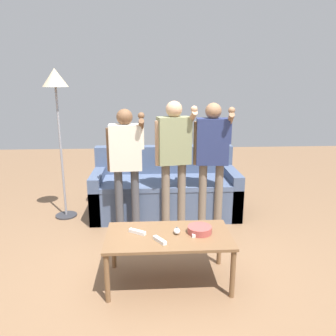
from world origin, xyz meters
name	(u,v)px	position (x,y,z in m)	size (l,w,h in m)	color
ground_plane	(158,266)	(0.00, 0.00, 0.00)	(12.00, 12.00, 0.00)	brown
couch	(165,191)	(0.14, 1.38, 0.31)	(1.92, 0.84, 0.87)	#475675
coffee_table	(169,240)	(0.09, -0.25, 0.40)	(1.09, 0.58, 0.45)	brown
snack_bowl	(200,230)	(0.36, -0.23, 0.48)	(0.21, 0.21, 0.06)	#B24C47
game_remote_nunchuk	(177,231)	(0.16, -0.23, 0.48)	(0.06, 0.09, 0.05)	white
floor_lamp	(56,92)	(-1.19, 1.31, 1.63)	(0.31, 0.31, 1.90)	#2D2D33
player_left	(126,156)	(-0.33, 0.83, 0.92)	(0.44, 0.28, 1.45)	#47474C
player_center	(174,150)	(0.22, 0.91, 0.97)	(0.48, 0.30, 1.54)	#756656
player_right	(212,151)	(0.68, 0.92, 0.95)	(0.44, 0.33, 1.51)	#756656
game_remote_wand_near	(193,232)	(0.30, -0.25, 0.47)	(0.04, 0.15, 0.03)	white
game_remote_wand_far	(160,240)	(0.01, -0.38, 0.47)	(0.11, 0.15, 0.03)	white
game_remote_wand_spare	(137,232)	(-0.18, -0.21, 0.47)	(0.16, 0.12, 0.03)	white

